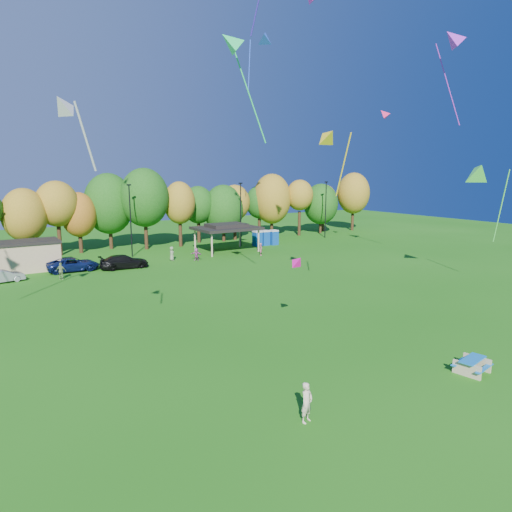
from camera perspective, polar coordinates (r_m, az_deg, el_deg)
ground at (r=24.73m, az=9.99°, el=-14.92°), size 160.00×160.00×0.00m
tree_line at (r=63.63m, az=-19.56°, el=5.67°), size 93.57×10.55×11.15m
lamp_posts at (r=59.19m, az=-15.42°, el=4.60°), size 64.50×0.25×9.09m
utility_building at (r=55.29m, az=-26.56°, el=0.07°), size 6.30×4.30×3.25m
pavilion at (r=61.28m, az=-3.71°, el=3.56°), size 8.20×6.20×3.77m
porta_potties at (r=66.64m, az=1.17°, el=2.29°), size 3.75×1.52×2.18m
picnic_table at (r=27.44m, az=25.40°, el=-12.15°), size 2.06×1.81×0.79m
kite_flyer at (r=20.46m, az=6.36°, el=-17.73°), size 0.75×0.61×1.78m
car_b at (r=50.43m, az=-29.09°, el=-2.23°), size 3.98×1.94×1.26m
car_c at (r=52.96m, az=-21.88°, el=-0.98°), size 5.45×2.74×1.48m
car_d at (r=52.63m, az=-16.16°, el=-0.69°), size 5.38×2.47×1.53m
far_person_0 at (r=49.33m, az=-23.19°, el=-1.74°), size 1.07×0.87×1.70m
far_person_1 at (r=58.53m, az=0.62°, el=0.86°), size 0.65×0.70×1.61m
far_person_2 at (r=55.52m, az=-7.47°, el=0.21°), size 1.22×1.42×1.54m
far_person_5 at (r=55.92m, az=-10.49°, el=0.29°), size 0.62×0.89×1.71m
kite_0 at (r=33.47m, az=-3.23°, el=25.06°), size 4.35×2.24×7.46m
kite_2 at (r=28.83m, az=5.26°, el=-0.67°), size 0.90×1.16×1.11m
kite_4 at (r=48.65m, az=23.36°, el=23.66°), size 4.51×3.85×8.57m
kite_6 at (r=54.46m, az=1.10°, el=25.68°), size 3.19×3.70×6.66m
kite_7 at (r=36.86m, az=9.11°, el=14.55°), size 1.75×3.44×5.59m
kite_8 at (r=21.90m, az=-22.93°, el=16.92°), size 2.01×1.67×3.42m
kite_11 at (r=58.75m, az=15.67°, el=16.76°), size 1.83×1.92×1.53m
kite_15 at (r=45.94m, az=26.08°, el=9.46°), size 4.03×4.26×7.89m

